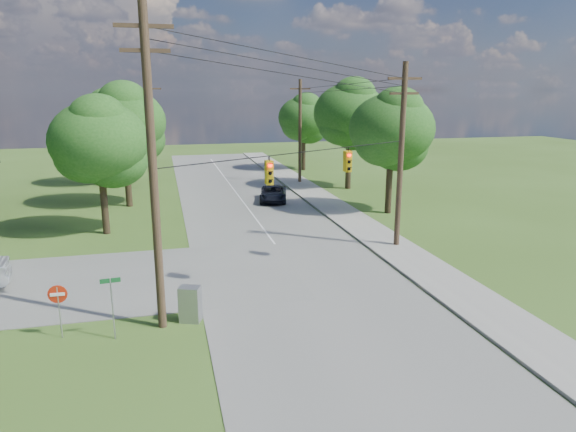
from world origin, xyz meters
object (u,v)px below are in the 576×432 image
object	(u,v)px
pole_sw	(153,168)
car_main_north	(273,194)
control_cabinet	(190,304)
pole_ne	(401,154)
do_not_enter_sign	(58,299)
pole_north_w	(153,134)
pole_north_e	(300,131)

from	to	relation	value
pole_sw	car_main_north	distance (m)	24.10
car_main_north	pole_sw	bearing A→B (deg)	-99.20
control_cabinet	pole_ne	bearing A→B (deg)	51.06
do_not_enter_sign	pole_north_w	bearing A→B (deg)	84.55
do_not_enter_sign	pole_sw	bearing A→B (deg)	1.78
pole_north_e	do_not_enter_sign	bearing A→B (deg)	-120.03
pole_north_e	control_cabinet	distance (m)	32.19
pole_sw	pole_north_e	world-z (taller)	pole_sw
pole_sw	pole_ne	world-z (taller)	pole_sw
pole_north_w	car_main_north	distance (m)	13.18
car_main_north	control_cabinet	size ratio (longest dim) A/B	3.15
pole_north_e	do_not_enter_sign	world-z (taller)	pole_north_e
pole_sw	control_cabinet	bearing A→B (deg)	11.50
pole_ne	pole_north_e	size ratio (longest dim) A/B	1.05
pole_ne	control_cabinet	xyz separation A→B (m)	(-12.40, -7.38, -4.74)
control_cabinet	do_not_enter_sign	world-z (taller)	do_not_enter_sign
pole_sw	pole_ne	xyz separation A→B (m)	(13.50, 7.60, -0.76)
pole_sw	car_main_north	size ratio (longest dim) A/B	2.62
pole_sw	pole_north_w	xyz separation A→B (m)	(-0.40, 29.60, -1.10)
pole_ne	do_not_enter_sign	distance (m)	19.19
pole_north_w	car_main_north	world-z (taller)	pole_north_w
pole_ne	pole_north_e	world-z (taller)	pole_ne
pole_sw	pole_ne	size ratio (longest dim) A/B	1.14
pole_north_e	control_cabinet	bearing A→B (deg)	-112.89
car_main_north	control_cabinet	distance (m)	22.84
control_cabinet	do_not_enter_sign	distance (m)	4.82
pole_north_w	car_main_north	bearing A→B (deg)	-40.08
pole_sw	pole_north_e	bearing A→B (deg)	65.48
pole_sw	car_main_north	xyz separation A→B (m)	(9.09, 21.62, -5.56)
pole_sw	pole_ne	bearing A→B (deg)	29.38
pole_ne	control_cabinet	distance (m)	15.19
pole_north_e	car_main_north	xyz separation A→B (m)	(-4.41, -7.98, -4.46)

